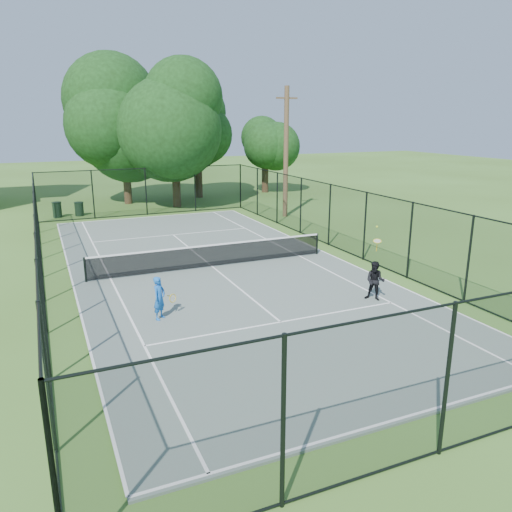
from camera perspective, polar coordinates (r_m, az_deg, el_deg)
name	(u,v)px	position (r m, az deg, el deg)	size (l,w,h in m)	color
ground	(212,268)	(20.81, -5.02, -1.37)	(120.00, 120.00, 0.00)	#416221
tennis_court	(212,267)	(20.80, -5.02, -1.29)	(11.00, 24.00, 0.06)	slate
tennis_net	(212,255)	(20.65, -5.05, 0.17)	(10.08, 0.08, 0.95)	black
fence	(211,233)	(20.43, -5.12, 2.66)	(13.10, 26.10, 3.00)	black
tree_near_left	(123,126)	(37.35, -14.92, 14.21)	(6.89, 6.89, 8.99)	#332114
tree_near_mid	(174,125)	(35.21, -9.37, 14.59)	(6.95, 6.95, 9.09)	#332114
tree_near_right	(197,133)	(39.42, -6.72, 13.75)	(5.60, 5.60, 7.73)	#332114
tree_far_right	(265,146)	(42.10, 1.06, 12.48)	(4.69, 4.69, 6.20)	#332114
trash_bin_left	(57,210)	(33.74, -21.78, 4.94)	(0.58, 0.58, 0.98)	black
trash_bin_right	(79,209)	(33.83, -19.55, 5.10)	(0.58, 0.58, 0.88)	black
utility_pole	(286,152)	(31.39, 3.44, 11.78)	(1.40, 0.30, 7.89)	#4C3823
player_blue	(159,298)	(15.48, -10.98, -4.74)	(0.87, 0.57, 1.35)	blue
player_black	(375,281)	(17.23, 13.46, -2.76)	(0.82, 0.90, 2.46)	black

